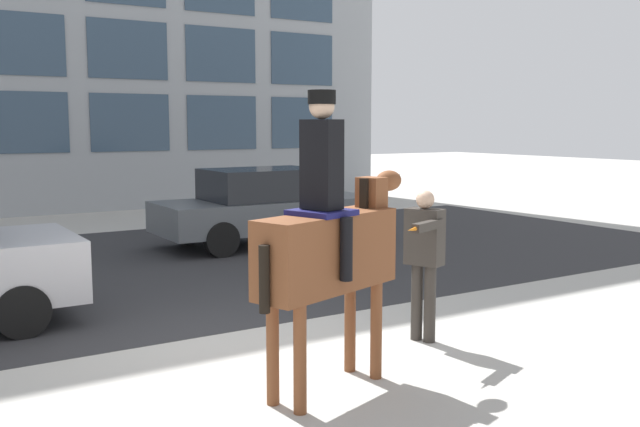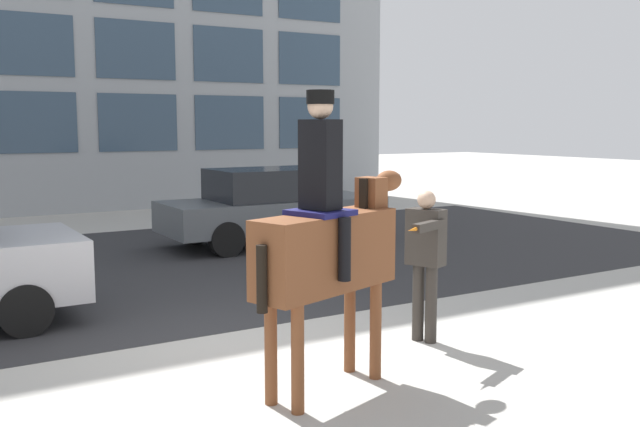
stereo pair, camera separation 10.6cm
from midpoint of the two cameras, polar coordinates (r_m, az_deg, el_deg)
name	(u,v)px [view 1 (the left image)]	position (r m, az deg, el deg)	size (l,w,h in m)	color
ground_plane	(246,344)	(7.94, -6.35, -10.35)	(80.00, 80.00, 0.00)	#B2AFA8
road_surface	(119,269)	(12.27, -16.02, -4.31)	(22.01, 8.50, 0.01)	#2D2D30
mounted_horse_lead	(329,243)	(6.28, 0.27, -2.36)	(1.88, 0.89, 2.67)	brown
pedestrian_bystander	(424,253)	(7.84, 7.96, -3.18)	(0.78, 0.68, 1.67)	#332D28
street_car_far_lane	(266,206)	(14.20, -4.55, 0.63)	(4.40, 1.83, 1.52)	#51565B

